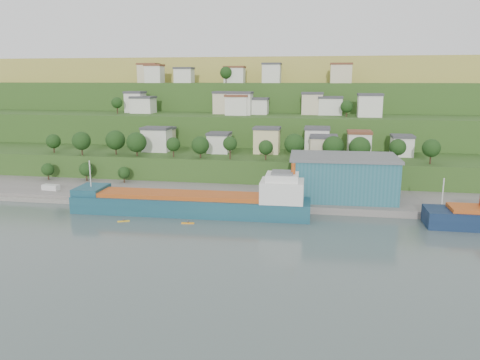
% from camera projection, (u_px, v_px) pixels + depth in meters
% --- Properties ---
extents(ground, '(500.00, 500.00, 0.00)m').
position_uv_depth(ground, '(195.00, 225.00, 120.52)').
color(ground, '#455452').
rests_on(ground, ground).
extents(quay, '(220.00, 26.00, 4.00)m').
position_uv_depth(quay, '(282.00, 201.00, 144.09)').
color(quay, slate).
rests_on(quay, ground).
extents(pebble_beach, '(40.00, 18.00, 2.40)m').
position_uv_depth(pebble_beach, '(48.00, 195.00, 151.03)').
color(pebble_beach, slate).
rests_on(pebble_beach, ground).
extents(hillside, '(360.00, 211.12, 96.00)m').
position_uv_depth(hillside, '(269.00, 141.00, 282.91)').
color(hillside, '#284719').
rests_on(hillside, ground).
extents(cargo_ship_near, '(66.44, 12.11, 17.02)m').
position_uv_depth(cargo_ship_near, '(198.00, 205.00, 129.48)').
color(cargo_ship_near, '#14394D').
rests_on(cargo_ship_near, ground).
extents(warehouse, '(31.66, 20.09, 12.80)m').
position_uv_depth(warehouse, '(343.00, 177.00, 138.39)').
color(warehouse, '#215A64').
rests_on(warehouse, quay).
extents(caravan, '(5.61, 2.79, 2.53)m').
position_uv_depth(caravan, '(51.00, 189.00, 149.54)').
color(caravan, silver).
rests_on(caravan, pebble_beach).
extents(dinghy, '(4.04, 1.91, 0.78)m').
position_uv_depth(dinghy, '(80.00, 193.00, 147.96)').
color(dinghy, silver).
rests_on(dinghy, pebble_beach).
extents(kayak_orange, '(3.37, 0.96, 0.83)m').
position_uv_depth(kayak_orange, '(188.00, 223.00, 121.37)').
color(kayak_orange, orange).
rests_on(kayak_orange, ground).
extents(kayak_yellow, '(3.04, 1.79, 0.78)m').
position_uv_depth(kayak_yellow, '(124.00, 221.00, 123.08)').
color(kayak_yellow, yellow).
rests_on(kayak_yellow, ground).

